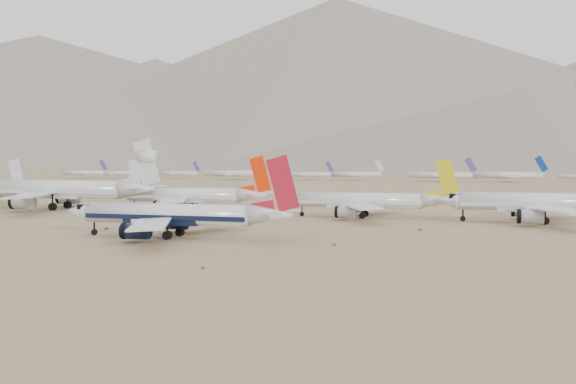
% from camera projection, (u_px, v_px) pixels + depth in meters
% --- Properties ---
extents(ground, '(7000.00, 7000.00, 0.00)m').
position_uv_depth(ground, '(207.00, 242.00, 122.54)').
color(ground, '#7E6449').
rests_on(ground, ground).
extents(main_airliner, '(47.39, 46.29, 16.72)m').
position_uv_depth(main_airliner, '(177.00, 215.00, 128.62)').
color(main_airliner, silver).
rests_on(main_airliner, ground).
extents(row2_navy_widebody, '(50.43, 49.32, 17.94)m').
position_uv_depth(row2_navy_widebody, '(547.00, 203.00, 157.64)').
color(row2_navy_widebody, silver).
rests_on(row2_navy_widebody, ground).
extents(row2_gold_tail, '(45.27, 44.27, 16.12)m').
position_uv_depth(row2_gold_tail, '(366.00, 201.00, 172.47)').
color(row2_gold_tail, silver).
rests_on(row2_gold_tail, ground).
extents(row2_orange_tail, '(47.47, 46.44, 16.93)m').
position_uv_depth(row2_orange_tail, '(190.00, 196.00, 192.81)').
color(row2_orange_tail, silver).
rests_on(row2_orange_tail, ground).
extents(row2_white_trijet, '(62.29, 60.88, 22.07)m').
position_uv_depth(row2_white_trijet, '(64.00, 189.00, 200.33)').
color(row2_white_trijet, silver).
rests_on(row2_white_trijet, ground).
extents(distant_storage_row, '(456.87, 58.30, 15.66)m').
position_uv_depth(distant_storage_row, '(341.00, 174.00, 465.15)').
color(distant_storage_row, silver).
rests_on(distant_storage_row, ground).
extents(mountain_range, '(7354.00, 3024.00, 470.00)m').
position_uv_depth(mountain_range, '(472.00, 92.00, 1682.26)').
color(mountain_range, slate).
rests_on(mountain_range, ground).
extents(desert_scrub, '(233.60, 121.67, 0.63)m').
position_uv_depth(desert_scrub, '(41.00, 253.00, 106.86)').
color(desert_scrub, brown).
rests_on(desert_scrub, ground).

